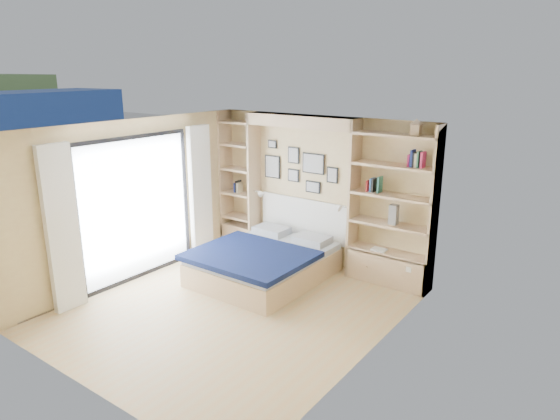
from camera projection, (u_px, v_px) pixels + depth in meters
The scene contains 9 objects.
ground at pixel (234, 309), 6.93m from camera, with size 4.50×4.50×0.00m, color tan.
room_shell at pixel (277, 207), 8.03m from camera, with size 4.50×4.50×4.50m.
bed at pixel (265, 261), 7.91m from camera, with size 1.76×2.21×1.07m.
photo_gallery at pixel (298, 167), 8.47m from camera, with size 1.48×0.02×0.82m.
reading_lamps at pixel (298, 200), 8.35m from camera, with size 1.92×0.12×0.15m.
shelf_decor at pixel (379, 174), 7.43m from camera, with size 3.50×0.23×2.03m.
deck at pixel (83, 254), 8.96m from camera, with size 3.20×4.00×0.05m, color brown.
deck_chair at pixel (97, 231), 9.08m from camera, with size 0.67×0.86×0.76m.
shipping_container at pixel (27, 132), 16.09m from camera, with size 2.41×6.03×2.51m, color navy.
Camera 1 is at (4.21, -4.70, 3.22)m, focal length 32.00 mm.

